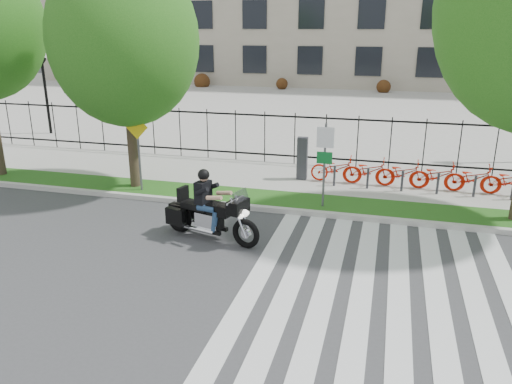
# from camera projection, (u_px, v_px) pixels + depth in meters

# --- Properties ---
(ground) EXTENTS (120.00, 120.00, 0.00)m
(ground) POSITION_uv_depth(u_px,v_px,m) (167.00, 266.00, 11.56)
(ground) COLOR #3D3C3F
(ground) RESTS_ON ground
(curb) EXTENTS (60.00, 0.20, 0.15)m
(curb) POSITION_uv_depth(u_px,v_px,m) (224.00, 205.00, 15.29)
(curb) COLOR #B6B3AB
(curb) RESTS_ON ground
(grass_verge) EXTENTS (60.00, 1.50, 0.15)m
(grass_verge) POSITION_uv_depth(u_px,v_px,m) (232.00, 196.00, 16.07)
(grass_verge) COLOR #164A12
(grass_verge) RESTS_ON ground
(sidewalk) EXTENTS (60.00, 3.50, 0.15)m
(sidewalk) POSITION_uv_depth(u_px,v_px,m) (253.00, 175.00, 18.36)
(sidewalk) COLOR gray
(sidewalk) RESTS_ON ground
(plaza) EXTENTS (80.00, 34.00, 0.10)m
(plaza) POSITION_uv_depth(u_px,v_px,m) (321.00, 106.00, 34.45)
(plaza) COLOR gray
(plaza) RESTS_ON ground
(crosswalk_stripes) EXTENTS (5.70, 8.00, 0.01)m
(crosswalk_stripes) POSITION_uv_depth(u_px,v_px,m) (380.00, 293.00, 10.36)
(crosswalk_stripes) COLOR silver
(crosswalk_stripes) RESTS_ON ground
(iron_fence) EXTENTS (30.00, 0.06, 2.00)m
(iron_fence) POSITION_uv_depth(u_px,v_px,m) (265.00, 137.00, 19.63)
(iron_fence) COLOR black
(iron_fence) RESTS_ON sidewalk
(lamp_post_left) EXTENTS (1.06, 0.70, 4.25)m
(lamp_post_left) POSITION_uv_depth(u_px,v_px,m) (43.00, 71.00, 24.54)
(lamp_post_left) COLOR black
(lamp_post_left) RESTS_ON ground
(street_tree_1) EXTENTS (4.68, 4.68, 7.43)m
(street_tree_1) POSITION_uv_depth(u_px,v_px,m) (124.00, 40.00, 15.42)
(street_tree_1) COLOR #33271B
(street_tree_1) RESTS_ON grass_verge
(bike_share_station) EXTENTS (11.05, 0.85, 1.50)m
(bike_share_station) POSITION_uv_depth(u_px,v_px,m) (470.00, 178.00, 16.12)
(bike_share_station) COLOR #2D2D33
(bike_share_station) RESTS_ON sidewalk
(sign_pole_regulatory) EXTENTS (0.50, 0.09, 2.50)m
(sign_pole_regulatory) POSITION_uv_depth(u_px,v_px,m) (325.00, 155.00, 14.47)
(sign_pole_regulatory) COLOR #59595B
(sign_pole_regulatory) RESTS_ON grass_verge
(sign_pole_warning) EXTENTS (0.78, 0.09, 2.49)m
(sign_pole_warning) POSITION_uv_depth(u_px,v_px,m) (138.00, 143.00, 15.97)
(sign_pole_warning) COLOR #59595B
(sign_pole_warning) RESTS_ON grass_verge
(motorcycle_rider) EXTENTS (2.84, 1.28, 2.24)m
(motorcycle_rider) POSITION_uv_depth(u_px,v_px,m) (210.00, 212.00, 12.81)
(motorcycle_rider) COLOR black
(motorcycle_rider) RESTS_ON ground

